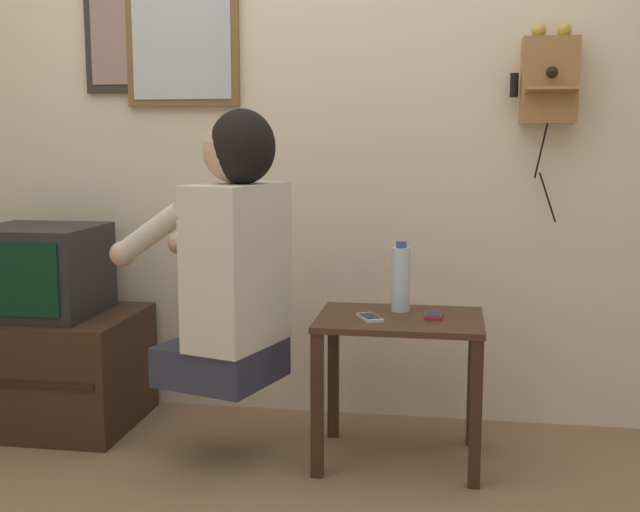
% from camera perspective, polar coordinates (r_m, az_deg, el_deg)
% --- Properties ---
extents(wall_back, '(6.80, 0.05, 2.55)m').
position_cam_1_polar(wall_back, '(3.31, -0.13, 10.54)').
color(wall_back, beige).
rests_on(wall_back, ground_plane).
extents(side_table, '(0.58, 0.43, 0.53)m').
position_cam_1_polar(side_table, '(2.87, 5.68, -6.45)').
color(side_table, '#422819').
rests_on(side_table, ground_plane).
extents(person, '(0.61, 0.52, 0.95)m').
position_cam_1_polar(person, '(2.78, -6.34, 0.15)').
color(person, '#2D3347').
rests_on(person, ground_plane).
extents(tv_stand, '(0.68, 0.56, 0.45)m').
position_cam_1_polar(tv_stand, '(3.45, -18.47, -7.59)').
color(tv_stand, '#382316').
rests_on(tv_stand, ground_plane).
extents(television, '(0.45, 0.43, 0.35)m').
position_cam_1_polar(television, '(3.37, -19.25, -0.98)').
color(television, '#232326').
rests_on(television, tv_stand).
extents(wall_phone_antique, '(0.25, 0.19, 0.74)m').
position_cam_1_polar(wall_phone_antique, '(3.20, 15.97, 12.02)').
color(wall_phone_antique, '#9E6B3D').
extents(framed_picture, '(0.41, 0.03, 0.50)m').
position_cam_1_polar(framed_picture, '(3.50, -13.23, 15.31)').
color(framed_picture, '#2D2823').
extents(wall_mirror, '(0.47, 0.03, 0.57)m').
position_cam_1_polar(wall_mirror, '(3.42, -9.78, 15.22)').
color(wall_mirror, brown).
extents(cell_phone_held, '(0.11, 0.14, 0.01)m').
position_cam_1_polar(cell_phone_held, '(2.80, 3.56, -4.38)').
color(cell_phone_held, silver).
rests_on(cell_phone_held, side_table).
extents(cell_phone_spare, '(0.06, 0.13, 0.01)m').
position_cam_1_polar(cell_phone_spare, '(2.86, 8.06, -4.17)').
color(cell_phone_spare, maroon).
rests_on(cell_phone_spare, side_table).
extents(water_bottle, '(0.07, 0.07, 0.25)m').
position_cam_1_polar(water_bottle, '(2.91, 5.76, -1.60)').
color(water_bottle, silver).
rests_on(water_bottle, side_table).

